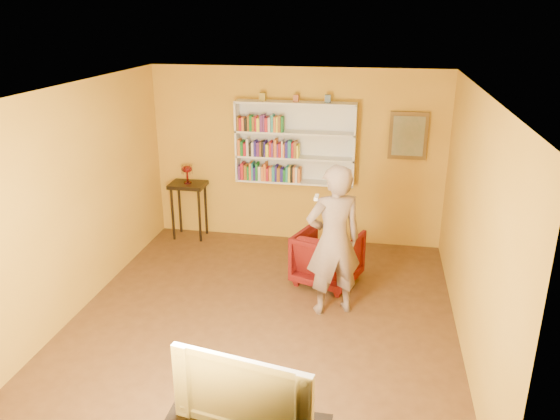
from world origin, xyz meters
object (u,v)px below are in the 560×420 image
object	(u,v)px
armchair	(328,257)
person	(334,241)
ruby_lustre	(187,171)
console_table	(188,193)
television	(247,387)
bookshelf	(296,143)

from	to	relation	value
armchair	person	world-z (taller)	person
ruby_lustre	armchair	xyz separation A→B (m)	(2.34, -1.18, -0.75)
console_table	television	bearing A→B (deg)	-65.51
console_table	armchair	size ratio (longest dim) A/B	1.14
console_table	ruby_lustre	distance (m)	0.36
armchair	person	xyz separation A→B (m)	(0.13, -0.75, 0.56)
person	bookshelf	bearing A→B (deg)	-93.03
ruby_lustre	television	xyz separation A→B (m)	(2.05, -4.50, -0.33)
console_table	ruby_lustre	bearing A→B (deg)	-135.00
console_table	person	distance (m)	3.14
console_table	person	xyz separation A→B (m)	(2.47, -1.93, 0.18)
ruby_lustre	console_table	bearing A→B (deg)	45.00
bookshelf	console_table	size ratio (longest dim) A/B	1.98
bookshelf	console_table	xyz separation A→B (m)	(-1.69, -0.16, -0.84)
television	bookshelf	bearing A→B (deg)	105.07
bookshelf	person	xyz separation A→B (m)	(0.78, -2.09, -0.67)
television	console_table	bearing A→B (deg)	125.14
ruby_lustre	person	bearing A→B (deg)	-37.98
console_table	television	world-z (taller)	television
bookshelf	armchair	bearing A→B (deg)	-63.99
armchair	ruby_lustre	bearing A→B (deg)	-7.03
console_table	person	size ratio (longest dim) A/B	0.49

